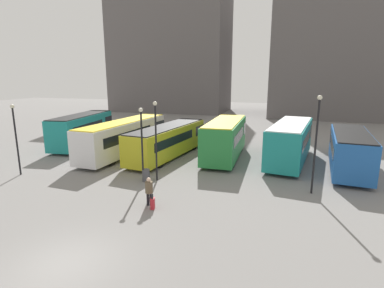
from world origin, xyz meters
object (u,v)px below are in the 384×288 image
at_px(lamp_post_0, 156,135).
at_px(lamp_post_1, 316,138).
at_px(bus_2, 169,140).
at_px(bus_3, 225,138).
at_px(bus_5, 350,150).
at_px(lamp_post_2, 16,134).
at_px(traveler, 149,189).
at_px(bus_1, 125,136).
at_px(trash_bin, 146,175).
at_px(lamp_post_3, 142,139).
at_px(bus_0, 83,129).
at_px(suitcase, 153,203).
at_px(bus_4, 290,141).

relative_size(lamp_post_0, lamp_post_1, 0.91).
distance_m(bus_2, bus_3, 5.07).
height_order(bus_5, lamp_post_2, lamp_post_2).
relative_size(traveler, lamp_post_2, 0.32).
height_order(traveler, lamp_post_0, lamp_post_0).
height_order(bus_1, traveler, bus_1).
height_order(lamp_post_1, trash_bin, lamp_post_1).
bearing_deg(lamp_post_0, bus_5, 26.56).
bearing_deg(bus_5, lamp_post_3, 122.48).
bearing_deg(bus_0, suitcase, -140.48).
distance_m(bus_0, lamp_post_0, 14.34).
distance_m(bus_3, trash_bin, 8.92).
bearing_deg(bus_4, lamp_post_3, 138.84).
xyz_separation_m(bus_2, lamp_post_0, (1.66, -6.40, 1.69)).
relative_size(suitcase, lamp_post_2, 0.17).
distance_m(bus_4, lamp_post_1, 7.42).
bearing_deg(trash_bin, bus_0, 143.69).
distance_m(bus_1, traveler, 12.30).
xyz_separation_m(bus_4, bus_5, (4.30, -1.21, -0.18)).
height_order(suitcase, lamp_post_1, lamp_post_1).
distance_m(bus_5, trash_bin, 15.42).
bearing_deg(bus_4, bus_1, 104.76).
bearing_deg(bus_3, trash_bin, 152.01).
bearing_deg(lamp_post_2, traveler, -10.62).
height_order(bus_2, trash_bin, bus_2).
relative_size(bus_0, lamp_post_0, 1.76).
height_order(suitcase, lamp_post_2, lamp_post_2).
bearing_deg(lamp_post_3, bus_5, 27.10).
bearing_deg(bus_3, bus_5, -97.14).
height_order(bus_1, bus_5, bus_1).
xyz_separation_m(suitcase, lamp_post_3, (-2.47, 3.81, 2.70)).
height_order(bus_3, bus_4, bus_3).
distance_m(suitcase, lamp_post_3, 5.28).
bearing_deg(bus_3, bus_4, -88.89).
xyz_separation_m(bus_0, traveler, (13.23, -11.86, -0.80)).
bearing_deg(bus_4, trash_bin, 138.84).
height_order(bus_0, bus_2, bus_0).
xyz_separation_m(bus_0, bus_2, (10.24, -1.46, -0.23)).
distance_m(bus_4, bus_5, 4.47).
xyz_separation_m(bus_3, lamp_post_3, (-4.06, -8.03, 1.22)).
height_order(bus_2, lamp_post_0, lamp_post_0).
bearing_deg(lamp_post_2, trash_bin, 8.63).
relative_size(bus_5, lamp_post_0, 1.70).
distance_m(bus_3, lamp_post_1, 9.79).
bearing_deg(bus_3, lamp_post_2, 123.24).
bearing_deg(bus_2, traveler, -157.37).
xyz_separation_m(bus_5, lamp_post_0, (-13.08, -6.54, 1.60)).
bearing_deg(bus_1, lamp_post_3, -139.46).
xyz_separation_m(traveler, lamp_post_1, (8.75, 4.64, 2.54)).
height_order(bus_2, bus_4, bus_4).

